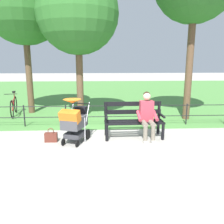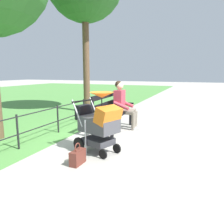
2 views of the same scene
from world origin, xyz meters
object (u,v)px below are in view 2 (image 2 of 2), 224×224
(park_bench, at_px, (111,110))
(person_on_bench, at_px, (123,103))
(stroller, at_px, (99,122))
(handbag, at_px, (78,157))

(park_bench, height_order, person_on_bench, person_on_bench)
(person_on_bench, xyz_separation_m, stroller, (1.90, 0.19, -0.08))
(person_on_bench, bearing_deg, stroller, 5.63)
(person_on_bench, relative_size, stroller, 1.11)
(handbag, bearing_deg, park_bench, -171.89)
(park_bench, distance_m, stroller, 1.63)
(park_bench, relative_size, person_on_bench, 1.26)
(person_on_bench, height_order, handbag, person_on_bench)
(stroller, xyz_separation_m, handbag, (0.63, -0.10, -0.47))
(person_on_bench, distance_m, handbag, 2.59)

